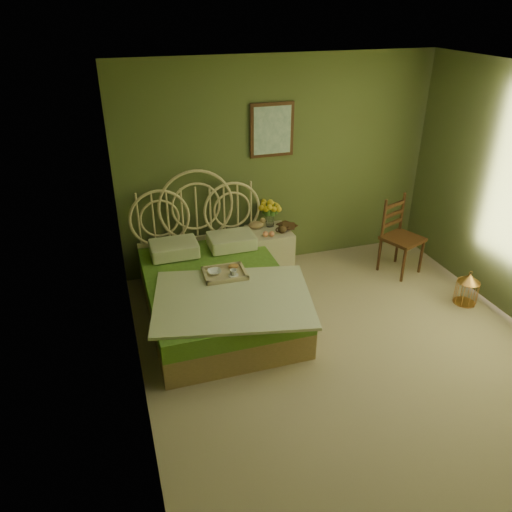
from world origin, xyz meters
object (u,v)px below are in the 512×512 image
object	(u,v)px
bed	(217,291)
nightstand	(269,245)
chair	(400,231)
birdcage	(467,289)

from	to	relation	value
bed	nightstand	world-z (taller)	bed
bed	chair	distance (m)	2.49
nightstand	chair	world-z (taller)	nightstand
chair	birdcage	bearing A→B (deg)	-92.85
birdcage	nightstand	bearing A→B (deg)	143.07
nightstand	chair	size ratio (longest dim) A/B	1.02
bed	nightstand	bearing A→B (deg)	42.51
bed	nightstand	distance (m)	1.20
chair	birdcage	xyz separation A→B (m)	(0.33, -0.97, -0.36)
bed	chair	size ratio (longest dim) A/B	2.28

